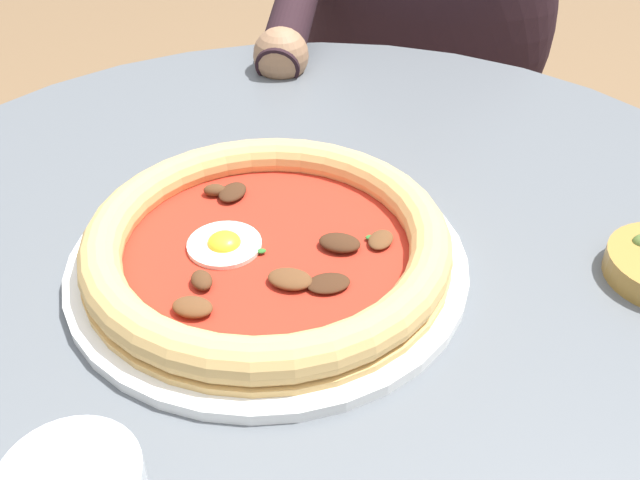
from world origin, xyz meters
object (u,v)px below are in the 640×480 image
object	(u,v)px
cafe_chair_diner	(428,93)
pizza_on_plate	(267,248)
dining_table	(315,382)
diner_person	(414,130)

from	to	relation	value
cafe_chair_diner	pizza_on_plate	bearing A→B (deg)	-117.63
dining_table	pizza_on_plate	xyz separation A→B (m)	(-0.04, -0.01, 0.18)
dining_table	cafe_chair_diner	distance (m)	0.81
dining_table	diner_person	distance (m)	0.66
pizza_on_plate	diner_person	distance (m)	0.73
dining_table	diner_person	world-z (taller)	diner_person
dining_table	pizza_on_plate	bearing A→B (deg)	-167.83
diner_person	pizza_on_plate	bearing A→B (deg)	-117.98
dining_table	cafe_chair_diner	xyz separation A→B (m)	(0.35, 0.73, -0.07)
pizza_on_plate	diner_person	xyz separation A→B (m)	(0.32, 0.61, -0.25)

